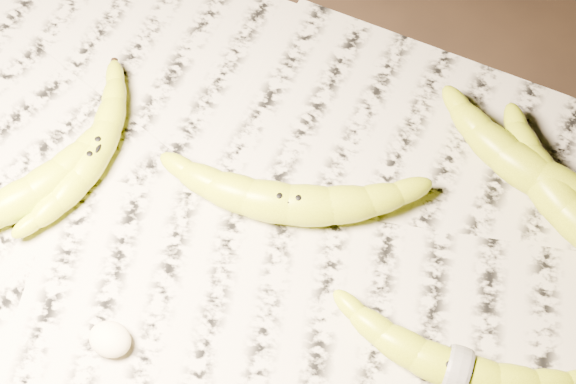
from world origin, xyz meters
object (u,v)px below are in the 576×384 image
at_px(banana_upper_a, 540,175).
at_px(banana_center, 289,202).
at_px(banana_taped, 457,369).
at_px(banana_upper_b, 569,208).
at_px(banana_left_b, 33,190).
at_px(banana_left_a, 94,152).

bearing_deg(banana_upper_a, banana_center, -136.90).
bearing_deg(banana_center, banana_taped, -41.13).
bearing_deg(banana_upper_b, banana_left_b, -126.68).
bearing_deg(banana_taped, banana_upper_b, 70.98).
xyz_separation_m(banana_taped, banana_upper_b, (0.04, 0.19, 0.00)).
distance_m(banana_taped, banana_upper_b, 0.19).
relative_size(banana_left_a, banana_left_b, 0.96).
height_order(banana_upper_a, banana_upper_b, same).
height_order(banana_center, banana_upper_b, same).
relative_size(banana_center, banana_taped, 1.07).
height_order(banana_left_a, banana_upper_a, banana_upper_a).
bearing_deg(banana_upper_b, banana_taped, -72.38).
distance_m(banana_upper_a, banana_upper_b, 0.04).
xyz_separation_m(banana_left_b, banana_taped, (0.42, 0.01, -0.00)).
height_order(banana_left_a, banana_upper_b, banana_upper_b).
bearing_deg(banana_center, banana_left_b, -176.41).
distance_m(banana_left_a, banana_center, 0.20).
height_order(banana_left_b, banana_upper_a, banana_upper_a).
xyz_separation_m(banana_center, banana_upper_b, (0.24, 0.11, 0.00)).
bearing_deg(banana_upper_a, banana_taped, -81.15).
bearing_deg(banana_center, banana_upper_b, 5.41).
distance_m(banana_left_a, banana_upper_a, 0.43).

